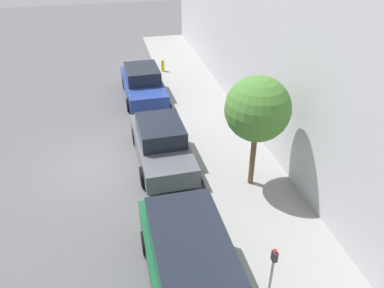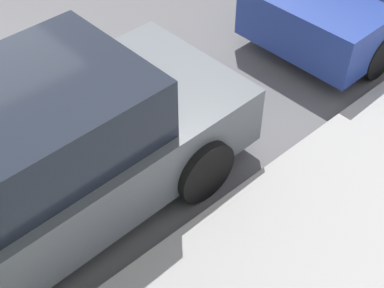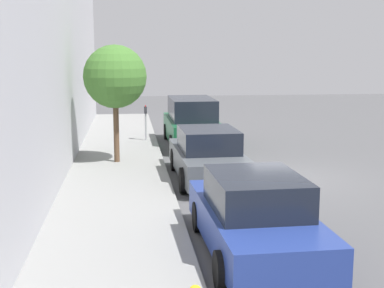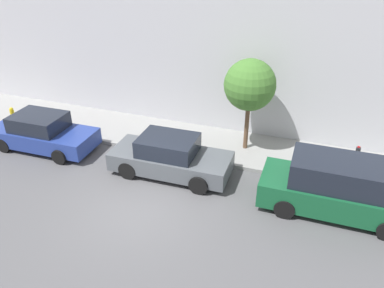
% 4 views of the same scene
% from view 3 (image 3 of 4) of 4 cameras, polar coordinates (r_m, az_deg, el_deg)
% --- Properties ---
extents(ground_plane, '(60.00, 60.00, 0.00)m').
position_cam_3_polar(ground_plane, '(16.14, 10.10, -3.68)').
color(ground_plane, '#515154').
extents(sidewalk, '(2.97, 32.00, 0.15)m').
position_cam_3_polar(sidewalk, '(15.44, -7.93, -3.95)').
color(sidewalk, gray).
rests_on(sidewalk, ground_plane).
extents(parked_minivan_nearest, '(2.02, 4.91, 1.90)m').
position_cam_3_polar(parked_minivan_nearest, '(21.41, -0.03, 2.31)').
color(parked_minivan_nearest, '#14512D').
rests_on(parked_minivan_nearest, ground_plane).
extents(parked_sedan_second, '(1.92, 4.54, 1.54)m').
position_cam_3_polar(parked_sedan_second, '(15.59, 1.70, -1.29)').
color(parked_sedan_second, '#4C5156').
rests_on(parked_sedan_second, ground_plane).
extents(parked_sedan_third, '(1.92, 4.54, 1.54)m').
position_cam_3_polar(parked_sedan_third, '(10.01, 6.69, -7.73)').
color(parked_sedan_third, navy).
rests_on(parked_sedan_third, ground_plane).
extents(parking_meter_near, '(0.11, 0.15, 1.43)m').
position_cam_3_polar(parking_meter_near, '(21.78, -4.97, 2.68)').
color(parking_meter_near, '#ADADB2').
rests_on(parking_meter_near, sidewalk).
extents(street_tree, '(2.03, 2.03, 3.80)m').
position_cam_3_polar(street_tree, '(17.43, -8.22, 7.09)').
color(street_tree, brown).
rests_on(street_tree, sidewalk).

